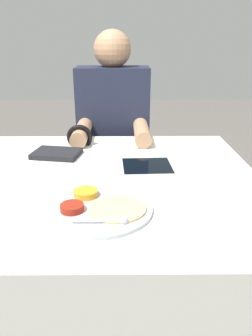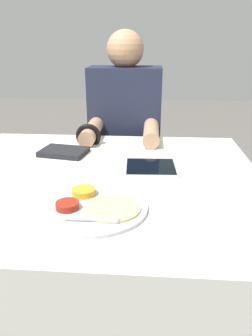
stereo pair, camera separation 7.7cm
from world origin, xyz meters
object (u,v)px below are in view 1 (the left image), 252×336
red_notebook (57,154)px  tablet_device (147,167)px  person_diner (114,160)px  thali_tray (98,208)px

red_notebook → tablet_device: size_ratio=1.00×
red_notebook → person_diner: (0.21, 0.45, -0.19)m
tablet_device → red_notebook: bearing=159.5°
thali_tray → person_diner: bearing=89.0°
person_diner → thali_tray: bearing=-91.0°
tablet_device → person_diner: bearing=103.3°
thali_tray → tablet_device: (0.15, 0.31, -0.00)m
red_notebook → person_diner: 0.53m
tablet_device → person_diner: (-0.14, 0.58, -0.18)m
tablet_device → person_diner: 0.62m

